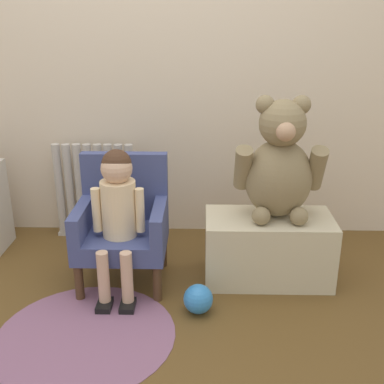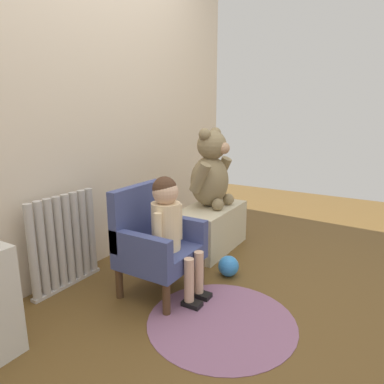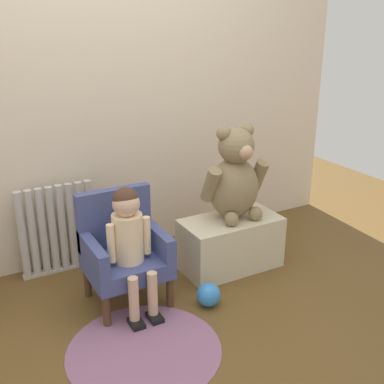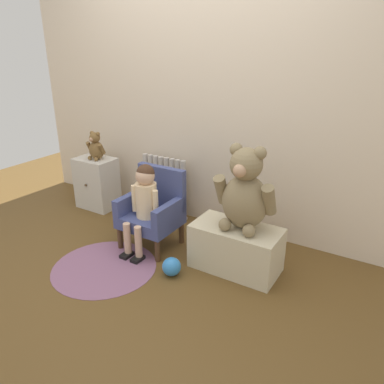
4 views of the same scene
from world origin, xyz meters
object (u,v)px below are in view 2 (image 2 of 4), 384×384
(child_figure, at_px, (169,220))
(low_bench, at_px, (211,228))
(floor_rug, at_px, (221,321))
(radiator, at_px, (64,242))
(large_teddy_bear, at_px, (211,172))
(toy_ball, at_px, (228,266))
(child_armchair, at_px, (155,241))

(child_figure, distance_m, low_bench, 0.81)
(child_figure, relative_size, floor_rug, 0.92)
(radiator, relative_size, low_bench, 0.91)
(large_teddy_bear, bearing_deg, child_figure, -169.42)
(child_figure, xyz_separation_m, toy_ball, (0.39, -0.20, -0.40))
(child_armchair, bearing_deg, toy_ball, -38.93)
(radiator, xyz_separation_m, child_armchair, (0.25, -0.50, 0.02))
(low_bench, bearing_deg, large_teddy_bear, 37.43)
(child_armchair, bearing_deg, low_bench, 0.68)
(radiator, bearing_deg, toy_ball, -51.99)
(child_figure, height_order, large_teddy_bear, large_teddy_bear)
(child_armchair, height_order, toy_ball, child_armchair)
(child_armchair, distance_m, large_teddy_bear, 0.84)
(radiator, height_order, low_bench, radiator)
(toy_ball, bearing_deg, large_teddy_bear, 41.72)
(radiator, bearing_deg, child_figure, -67.74)
(radiator, height_order, toy_ball, radiator)
(child_armchair, distance_m, floor_rug, 0.60)
(floor_rug, distance_m, toy_ball, 0.53)
(low_bench, relative_size, toy_ball, 4.66)
(radiator, bearing_deg, large_teddy_bear, -24.38)
(floor_rug, bearing_deg, child_armchair, 78.87)
(large_teddy_bear, bearing_deg, toy_ball, -138.28)
(child_figure, bearing_deg, toy_ball, -27.76)
(toy_ball, bearing_deg, floor_rug, -158.80)
(radiator, xyz_separation_m, large_teddy_bear, (1.03, -0.47, 0.32))
(low_bench, bearing_deg, floor_rug, -148.78)
(large_teddy_bear, height_order, toy_ball, large_teddy_bear)
(large_teddy_bear, bearing_deg, floor_rug, -148.50)
(radiator, relative_size, child_figure, 0.82)
(child_armchair, bearing_deg, child_figure, -90.00)
(child_armchair, xyz_separation_m, child_figure, (-0.00, -0.11, 0.15))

